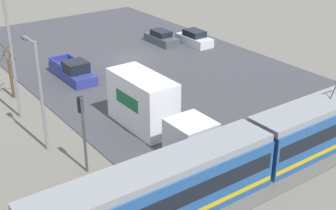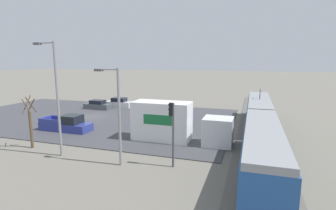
{
  "view_description": "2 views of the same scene",
  "coord_description": "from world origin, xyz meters",
  "px_view_note": "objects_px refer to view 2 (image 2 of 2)",
  "views": [
    {
      "loc": [
        22.81,
        37.81,
        15.35
      ],
      "look_at": [
        5.65,
        14.05,
        1.74
      ],
      "focal_mm": 50.0,
      "sensor_mm": 36.0,
      "label": 1
    },
    {
      "loc": [
        30.39,
        21.09,
        7.82
      ],
      "look_at": [
        4.26,
        12.61,
        3.06
      ],
      "focal_mm": 28.0,
      "sensor_mm": 36.0,
      "label": 2
    }
  ],
  "objects_px": {
    "light_rail_tram": "(260,126)",
    "sedan_car_1": "(98,105)",
    "sedan_car_0": "(119,103)",
    "street_tree": "(31,125)",
    "traffic_light_pole": "(172,126)",
    "street_lamp_near_crossing": "(116,110)",
    "street_lamp_mid_block": "(55,92)",
    "box_truck": "(175,123)",
    "pickup_truck": "(67,124)"
  },
  "relations": [
    {
      "from": "box_truck",
      "to": "street_lamp_near_crossing",
      "type": "xyz_separation_m",
      "value": [
        6.75,
        -2.46,
        2.43
      ]
    },
    {
      "from": "light_rail_tram",
      "to": "street_lamp_near_crossing",
      "type": "xyz_separation_m",
      "value": [
        8.75,
        -10.24,
        2.61
      ]
    },
    {
      "from": "sedan_car_1",
      "to": "traffic_light_pole",
      "type": "distance_m",
      "value": 25.59
    },
    {
      "from": "traffic_light_pole",
      "to": "street_lamp_near_crossing",
      "type": "height_order",
      "value": "street_lamp_near_crossing"
    },
    {
      "from": "box_truck",
      "to": "pickup_truck",
      "type": "height_order",
      "value": "box_truck"
    },
    {
      "from": "street_tree",
      "to": "traffic_light_pole",
      "type": "bearing_deg",
      "value": 89.21
    },
    {
      "from": "pickup_truck",
      "to": "street_lamp_near_crossing",
      "type": "relative_size",
      "value": 0.8
    },
    {
      "from": "traffic_light_pole",
      "to": "street_lamp_mid_block",
      "type": "bearing_deg",
      "value": -86.2
    },
    {
      "from": "street_lamp_near_crossing",
      "to": "street_lamp_mid_block",
      "type": "height_order",
      "value": "street_lamp_mid_block"
    },
    {
      "from": "light_rail_tram",
      "to": "street_lamp_near_crossing",
      "type": "relative_size",
      "value": 3.82
    },
    {
      "from": "street_lamp_near_crossing",
      "to": "sedan_car_1",
      "type": "bearing_deg",
      "value": -143.59
    },
    {
      "from": "street_tree",
      "to": "street_lamp_mid_block",
      "type": "bearing_deg",
      "value": 77.49
    },
    {
      "from": "pickup_truck",
      "to": "sedan_car_1",
      "type": "height_order",
      "value": "pickup_truck"
    },
    {
      "from": "box_truck",
      "to": "street_tree",
      "type": "bearing_deg",
      "value": -64.04
    },
    {
      "from": "box_truck",
      "to": "street_tree",
      "type": "relative_size",
      "value": 2.02
    },
    {
      "from": "sedan_car_0",
      "to": "street_tree",
      "type": "relative_size",
      "value": 0.93
    },
    {
      "from": "light_rail_tram",
      "to": "pickup_truck",
      "type": "distance_m",
      "value": 20.36
    },
    {
      "from": "light_rail_tram",
      "to": "sedan_car_0",
      "type": "xyz_separation_m",
      "value": [
        -12.86,
        -21.81,
        -0.91
      ]
    },
    {
      "from": "sedan_car_1",
      "to": "street_tree",
      "type": "distance_m",
      "value": 18.56
    },
    {
      "from": "street_tree",
      "to": "street_lamp_mid_block",
      "type": "xyz_separation_m",
      "value": [
        0.82,
        3.67,
        3.12
      ]
    },
    {
      "from": "street_tree",
      "to": "light_rail_tram",
      "type": "bearing_deg",
      "value": 111.57
    },
    {
      "from": "sedan_car_0",
      "to": "street_lamp_mid_block",
      "type": "bearing_deg",
      "value": -164.24
    },
    {
      "from": "pickup_truck",
      "to": "sedan_car_0",
      "type": "bearing_deg",
      "value": -173.95
    },
    {
      "from": "box_truck",
      "to": "street_lamp_near_crossing",
      "type": "height_order",
      "value": "street_lamp_near_crossing"
    },
    {
      "from": "sedan_car_0",
      "to": "street_tree",
      "type": "distance_m",
      "value": 20.74
    },
    {
      "from": "sedan_car_1",
      "to": "box_truck",
      "type": "bearing_deg",
      "value": -126.59
    },
    {
      "from": "box_truck",
      "to": "street_tree",
      "type": "distance_m",
      "value": 13.0
    },
    {
      "from": "sedan_car_0",
      "to": "street_tree",
      "type": "xyz_separation_m",
      "value": [
        20.55,
        2.36,
        1.43
      ]
    },
    {
      "from": "light_rail_tram",
      "to": "box_truck",
      "type": "xyz_separation_m",
      "value": [
        2.01,
        -7.78,
        0.18
      ]
    },
    {
      "from": "sedan_car_1",
      "to": "street_tree",
      "type": "xyz_separation_m",
      "value": [
        17.88,
        4.75,
        1.48
      ]
    },
    {
      "from": "pickup_truck",
      "to": "sedan_car_0",
      "type": "xyz_separation_m",
      "value": [
        -14.94,
        -1.58,
        -0.03
      ]
    },
    {
      "from": "pickup_truck",
      "to": "sedan_car_1",
      "type": "relative_size",
      "value": 1.36
    },
    {
      "from": "street_lamp_mid_block",
      "to": "light_rail_tram",
      "type": "bearing_deg",
      "value": 118.33
    },
    {
      "from": "light_rail_tram",
      "to": "street_tree",
      "type": "bearing_deg",
      "value": -68.43
    },
    {
      "from": "sedan_car_1",
      "to": "traffic_light_pole",
      "type": "relative_size",
      "value": 0.89
    },
    {
      "from": "traffic_light_pole",
      "to": "pickup_truck",
      "type": "bearing_deg",
      "value": -112.5
    },
    {
      "from": "box_truck",
      "to": "street_lamp_mid_block",
      "type": "distance_m",
      "value": 10.88
    },
    {
      "from": "box_truck",
      "to": "street_lamp_near_crossing",
      "type": "distance_m",
      "value": 7.58
    },
    {
      "from": "sedan_car_0",
      "to": "street_lamp_near_crossing",
      "type": "xyz_separation_m",
      "value": [
        21.61,
        11.58,
        3.52
      ]
    },
    {
      "from": "street_tree",
      "to": "street_lamp_mid_block",
      "type": "height_order",
      "value": "street_lamp_mid_block"
    },
    {
      "from": "pickup_truck",
      "to": "street_tree",
      "type": "relative_size",
      "value": 1.22
    },
    {
      "from": "pickup_truck",
      "to": "street_tree",
      "type": "height_order",
      "value": "street_tree"
    },
    {
      "from": "light_rail_tram",
      "to": "sedan_car_1",
      "type": "bearing_deg",
      "value": -112.83
    },
    {
      "from": "pickup_truck",
      "to": "street_tree",
      "type": "xyz_separation_m",
      "value": [
        5.61,
        0.77,
        1.39
      ]
    },
    {
      "from": "pickup_truck",
      "to": "street_lamp_mid_block",
      "type": "xyz_separation_m",
      "value": [
        6.43,
        4.45,
        4.51
      ]
    },
    {
      "from": "traffic_light_pole",
      "to": "street_tree",
      "type": "relative_size",
      "value": 1.02
    },
    {
      "from": "street_lamp_mid_block",
      "to": "box_truck",
      "type": "bearing_deg",
      "value": 129.09
    },
    {
      "from": "pickup_truck",
      "to": "street_lamp_mid_block",
      "type": "bearing_deg",
      "value": 34.69
    },
    {
      "from": "sedan_car_1",
      "to": "street_lamp_mid_block",
      "type": "bearing_deg",
      "value": -155.75
    },
    {
      "from": "traffic_light_pole",
      "to": "light_rail_tram",
      "type": "bearing_deg",
      "value": 141.58
    }
  ]
}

